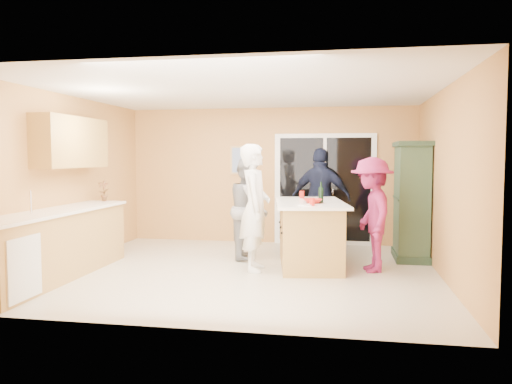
% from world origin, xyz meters
% --- Properties ---
extents(floor, '(5.50, 5.50, 0.00)m').
position_xyz_m(floor, '(0.00, 0.00, 0.00)').
color(floor, beige).
rests_on(floor, ground).
extents(ceiling, '(5.50, 5.00, 0.10)m').
position_xyz_m(ceiling, '(0.00, 0.00, 2.60)').
color(ceiling, silver).
rests_on(ceiling, wall_back).
extents(wall_back, '(5.50, 0.10, 2.60)m').
position_xyz_m(wall_back, '(0.00, 2.50, 1.30)').
color(wall_back, '#F2B363').
rests_on(wall_back, ground).
extents(wall_front, '(5.50, 0.10, 2.60)m').
position_xyz_m(wall_front, '(0.00, -2.50, 1.30)').
color(wall_front, '#F2B363').
rests_on(wall_front, ground).
extents(wall_left, '(0.10, 5.00, 2.60)m').
position_xyz_m(wall_left, '(-2.75, 0.00, 1.30)').
color(wall_left, '#F2B363').
rests_on(wall_left, ground).
extents(wall_right, '(0.10, 5.00, 2.60)m').
position_xyz_m(wall_right, '(2.75, 0.00, 1.30)').
color(wall_right, '#F2B363').
rests_on(wall_right, ground).
extents(left_cabinet_run, '(0.65, 3.05, 1.24)m').
position_xyz_m(left_cabinet_run, '(-2.45, -1.05, 0.46)').
color(left_cabinet_run, '#B28745').
rests_on(left_cabinet_run, floor).
extents(upper_cabinets, '(0.35, 1.60, 0.75)m').
position_xyz_m(upper_cabinets, '(-2.58, -0.20, 1.88)').
color(upper_cabinets, '#B28745').
rests_on(upper_cabinets, wall_left).
extents(sliding_door, '(1.90, 0.07, 2.10)m').
position_xyz_m(sliding_door, '(1.05, 2.46, 1.05)').
color(sliding_door, white).
rests_on(sliding_door, floor).
extents(framed_picture, '(0.46, 0.04, 0.56)m').
position_xyz_m(framed_picture, '(-0.55, 2.48, 1.60)').
color(framed_picture, tan).
rests_on(framed_picture, wall_back).
extents(kitchen_island, '(1.29, 2.00, 0.98)m').
position_xyz_m(kitchen_island, '(0.90, 0.55, 0.46)').
color(kitchen_island, '#B28745').
rests_on(kitchen_island, floor).
extents(green_hutch, '(0.55, 1.04, 1.90)m').
position_xyz_m(green_hutch, '(2.49, 1.34, 0.93)').
color(green_hutch, '#223625').
rests_on(green_hutch, floor).
extents(woman_white, '(0.51, 0.72, 1.85)m').
position_xyz_m(woman_white, '(0.14, 0.09, 0.92)').
color(woman_white, white).
rests_on(woman_white, floor).
extents(woman_grey, '(0.72, 0.88, 1.65)m').
position_xyz_m(woman_grey, '(-0.12, 0.94, 0.82)').
color(woman_grey, gray).
rests_on(woman_grey, floor).
extents(woman_navy, '(1.12, 0.59, 1.83)m').
position_xyz_m(woman_navy, '(1.00, 2.05, 0.91)').
color(woman_navy, '#171D33').
rests_on(woman_navy, floor).
extents(woman_magenta, '(0.78, 1.16, 1.66)m').
position_xyz_m(woman_magenta, '(1.81, 0.32, 0.83)').
color(woman_magenta, '#932050').
rests_on(woman_magenta, floor).
extents(serving_bowl, '(0.34, 0.34, 0.07)m').
position_xyz_m(serving_bowl, '(0.96, 0.27, 1.02)').
color(serving_bowl, red).
rests_on(serving_bowl, kitchen_island).
extents(tulip_vase, '(0.21, 0.16, 0.34)m').
position_xyz_m(tulip_vase, '(-2.45, 0.52, 1.11)').
color(tulip_vase, maroon).
rests_on(tulip_vase, left_cabinet_run).
extents(tumbler_near, '(0.08, 0.08, 0.11)m').
position_xyz_m(tumbler_near, '(0.98, -0.09, 1.04)').
color(tumbler_near, red).
rests_on(tumbler_near, kitchen_island).
extents(tumbler_far, '(0.10, 0.10, 0.12)m').
position_xyz_m(tumbler_far, '(0.73, 1.17, 1.04)').
color(tumbler_far, red).
rests_on(tumbler_far, kitchen_island).
extents(wine_bottle, '(0.07, 0.07, 0.31)m').
position_xyz_m(wine_bottle, '(1.08, 0.39, 1.10)').
color(wine_bottle, black).
rests_on(wine_bottle, kitchen_island).
extents(white_plate, '(0.24, 0.24, 0.02)m').
position_xyz_m(white_plate, '(0.89, -0.06, 0.99)').
color(white_plate, silver).
rests_on(white_plate, kitchen_island).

